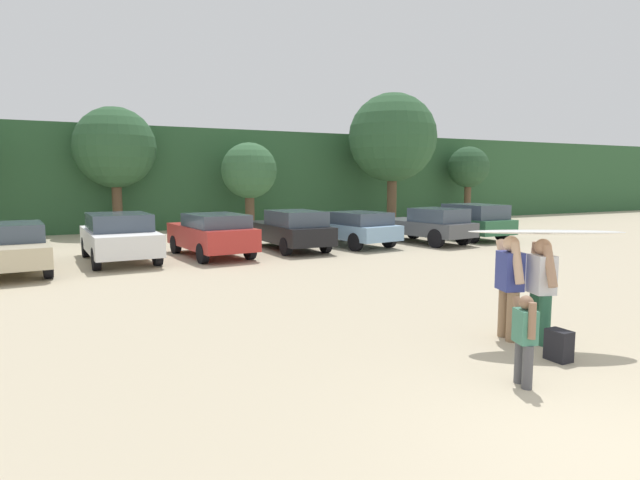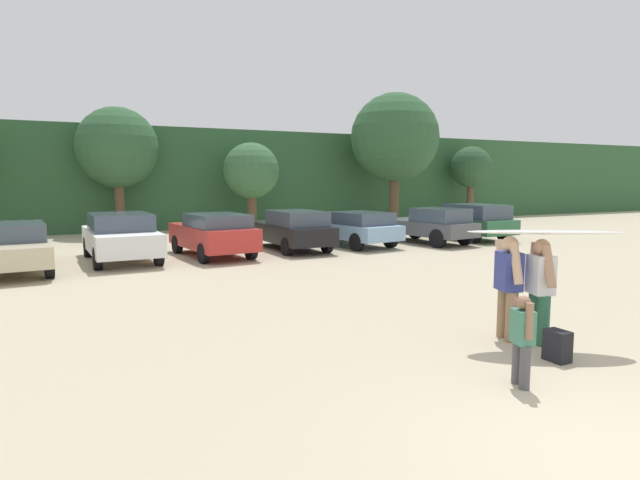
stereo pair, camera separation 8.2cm
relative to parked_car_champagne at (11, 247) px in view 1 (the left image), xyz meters
The scene contains 18 objects.
ground_plane 15.01m from the parked_car_champagne, 67.56° to the right, with size 120.00×120.00×0.00m, color #C1B293.
hillside_ridge 17.69m from the parked_car_champagne, 71.02° to the left, with size 108.00×12.00×5.20m, color #2D5633.
tree_right 11.04m from the parked_car_champagne, 68.51° to the left, with size 3.74×3.74×5.92m.
tree_center 13.50m from the parked_car_champagne, 41.09° to the left, with size 2.79×2.79×4.41m.
tree_far_right 20.20m from the parked_car_champagne, 23.75° to the left, with size 4.86×4.86×7.29m.
tree_center_right 26.37m from the parked_car_champagne, 20.22° to the left, with size 2.56×2.56×4.62m.
parked_car_champagne is the anchor object (origin of this frame).
parked_car_white 3.07m from the parked_car_champagne, 17.38° to the left, with size 2.06×4.56×1.52m.
parked_car_red 5.86m from the parked_car_champagne, ahead, with size 2.15×4.23×1.46m.
parked_car_black 8.91m from the parked_car_champagne, ahead, with size 1.80×4.40×1.47m.
parked_car_sky_blue 11.48m from the parked_car_champagne, ahead, with size 2.42×4.45×1.35m.
parked_car_dark_gray 14.61m from the parked_car_champagne, ahead, with size 2.27×4.36×1.45m.
parked_car_forest_green 17.12m from the parked_car_champagne, ahead, with size 1.93×4.67×1.53m.
person_adult 13.61m from the parked_car_champagne, 54.50° to the right, with size 0.43×0.73×1.67m.
person_child 13.77m from the parked_car_champagne, 62.93° to the right, with size 0.30×0.52×1.16m.
person_companion 13.14m from the parked_car_champagne, 54.58° to the right, with size 0.43×0.85×1.70m.
surfboard_white 13.69m from the parked_car_champagne, 54.64° to the right, with size 2.41×1.79×0.11m.
backpack_dropped 13.98m from the parked_car_champagne, 57.72° to the right, with size 0.24×0.34×0.45m.
Camera 1 is at (-4.69, -3.07, 2.61)m, focal length 30.02 mm.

